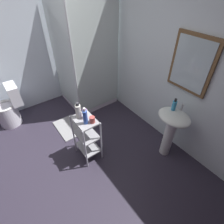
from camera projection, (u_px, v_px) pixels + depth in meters
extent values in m
cube|color=#2D2736|center=(58.00, 170.00, 2.59)|extent=(4.20, 4.20, 0.02)
cube|color=silver|center=(158.00, 59.00, 2.64)|extent=(4.20, 0.10, 2.50)
cube|color=brown|center=(192.00, 64.00, 2.15)|extent=(0.56, 0.03, 0.72)
cube|color=silver|center=(191.00, 65.00, 2.15)|extent=(0.48, 0.01, 0.64)
cube|color=silver|center=(0.00, 49.00, 2.95)|extent=(0.10, 4.20, 2.50)
cube|color=white|center=(89.00, 97.00, 3.97)|extent=(0.90, 0.90, 0.10)
cube|color=silver|center=(63.00, 59.00, 3.13)|extent=(0.90, 0.02, 1.90)
cube|color=silver|center=(97.00, 61.00, 3.06)|extent=(0.02, 0.90, 1.90)
cylinder|color=silver|center=(74.00, 68.00, 2.85)|extent=(0.04, 0.04, 1.90)
cylinder|color=silver|center=(89.00, 95.00, 3.94)|extent=(0.08, 0.08, 0.00)
cylinder|color=white|center=(168.00, 137.00, 2.63)|extent=(0.15, 0.15, 0.68)
ellipsoid|color=white|center=(174.00, 117.00, 2.37)|extent=(0.46, 0.37, 0.13)
cylinder|color=silver|center=(182.00, 107.00, 2.35)|extent=(0.03, 0.03, 0.10)
cylinder|color=white|center=(9.00, 115.00, 3.24)|extent=(0.37, 0.37, 0.40)
torus|color=white|center=(4.00, 106.00, 3.11)|extent=(0.37, 0.37, 0.04)
cube|color=white|center=(14.00, 94.00, 3.10)|extent=(0.35, 0.17, 0.36)
cylinder|color=silver|center=(74.00, 135.00, 2.62)|extent=(0.02, 0.02, 0.74)
cylinder|color=silver|center=(86.00, 151.00, 2.40)|extent=(0.02, 0.02, 0.74)
cylinder|color=silver|center=(89.00, 128.00, 2.74)|extent=(0.02, 0.02, 0.74)
cylinder|color=silver|center=(101.00, 142.00, 2.52)|extent=(0.02, 0.02, 0.74)
cube|color=#99999E|center=(88.00, 147.00, 2.69)|extent=(0.36, 0.26, 0.02)
cube|color=#99999E|center=(87.00, 135.00, 2.52)|extent=(0.36, 0.26, 0.02)
cube|color=#99999E|center=(85.00, 120.00, 2.34)|extent=(0.36, 0.26, 0.02)
cylinder|color=#389ED1|center=(174.00, 106.00, 2.35)|extent=(0.06, 0.06, 0.14)
cylinder|color=black|center=(176.00, 100.00, 2.29)|extent=(0.03, 0.03, 0.04)
cylinder|color=white|center=(78.00, 111.00, 2.33)|extent=(0.08, 0.08, 0.19)
cylinder|color=#333338|center=(77.00, 104.00, 2.25)|extent=(0.04, 0.04, 0.04)
cylinder|color=#8A4E9E|center=(85.00, 114.00, 2.32)|extent=(0.06, 0.06, 0.14)
cylinder|color=silver|center=(84.00, 109.00, 2.27)|extent=(0.03, 0.03, 0.03)
cylinder|color=blue|center=(85.00, 117.00, 2.22)|extent=(0.06, 0.06, 0.20)
cylinder|color=white|center=(84.00, 110.00, 2.14)|extent=(0.03, 0.03, 0.05)
cylinder|color=#B24742|center=(92.00, 120.00, 2.27)|extent=(0.07, 0.07, 0.09)
cube|color=gray|center=(69.00, 127.00, 3.27)|extent=(0.60, 0.40, 0.02)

